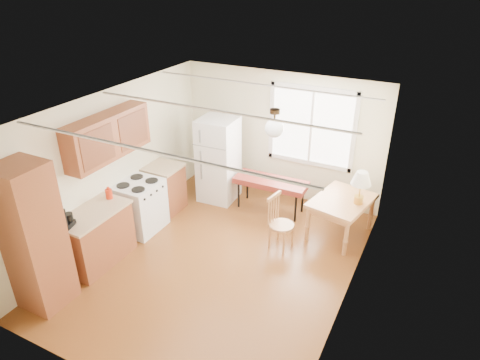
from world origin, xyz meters
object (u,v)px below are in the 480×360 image
Objects in this scene: dining_table at (342,204)px; chair at (277,218)px; bench at (271,183)px; refrigerator at (218,160)px.

chair reaches higher than dining_table.
bench is 1.16m from chair.
refrigerator reaches higher than dining_table.
refrigerator is at bearing -179.57° from bench.
chair is (1.65, -0.99, -0.30)m from refrigerator.
dining_table is 1.16m from chair.
bench is (1.10, 0.03, -0.26)m from refrigerator.
refrigerator is at bearing 159.01° from chair.
refrigerator reaches higher than bench.
bench is 1.09× the size of dining_table.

